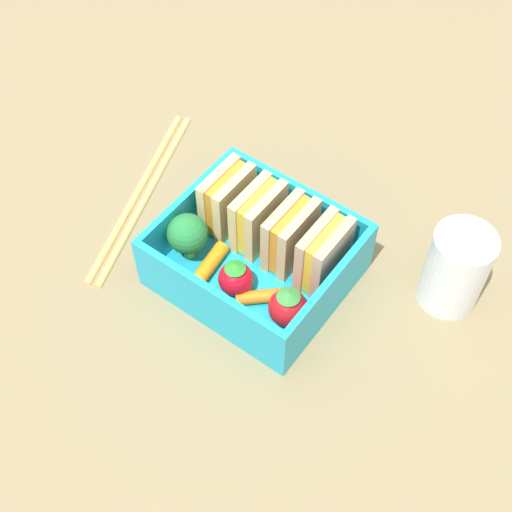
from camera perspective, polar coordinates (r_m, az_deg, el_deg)
The scene contains 14 objects.
ground_plane at distance 62.43cm, azimuth 0.00°, elevation -2.01°, with size 120.00×120.00×2.00cm, color olive.
bento_tray at distance 61.12cm, azimuth 0.00°, elevation -1.17°, with size 15.00×13.22×1.20cm, color #1CA4C7.
bento_rim at distance 58.79cm, azimuth 0.00°, elevation 0.45°, with size 15.00×13.22×4.55cm.
sandwich_left at distance 61.50cm, azimuth -2.31°, elevation 4.53°, with size 2.50×5.14×5.81cm.
sandwich_center_left at distance 60.18cm, azimuth 0.18°, elevation 3.13°, with size 2.50×5.14×5.81cm.
sandwich_center at distance 59.03cm, azimuth 2.77°, elevation 1.66°, with size 2.50×5.14×5.81cm.
sandwich_center_right at distance 58.04cm, azimuth 5.45°, elevation 0.14°, with size 2.50×5.14×5.81cm.
broccoli_floret at distance 59.45cm, azimuth -5.51°, elevation 1.74°, with size 3.47×3.47×4.60cm.
carrot_stick_left at distance 60.02cm, azimuth -3.80°, elevation -0.78°, with size 1.27×1.27×4.61cm, color orange.
strawberry_far_left at distance 58.05cm, azimuth -1.61°, elevation -1.78°, with size 2.90×2.90×3.50cm.
carrot_stick_far_left at distance 58.25cm, azimuth 0.64°, elevation -3.24°, with size 1.13×1.13×4.64cm, color orange.
strawberry_left at distance 56.40cm, azimuth 2.57°, elevation -4.08°, with size 3.17×3.17×3.77cm.
chopstick_pair at distance 67.84cm, azimuth -9.15°, elevation 5.03°, with size 8.60×21.04×0.70cm.
drinking_glass at distance 59.42cm, azimuth 15.69°, elevation -1.00°, with size 5.04×5.04×7.74cm, color white.
Camera 1 is at (20.88, -28.40, 50.53)cm, focal length 50.00 mm.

